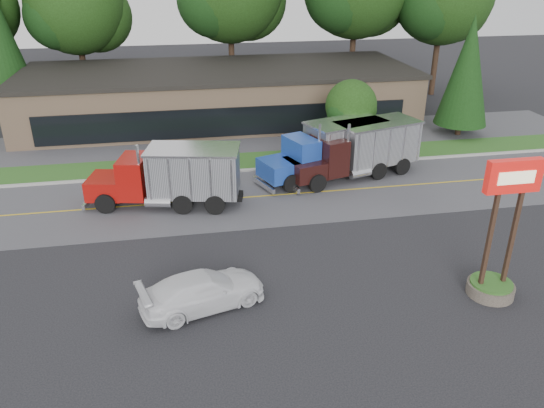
# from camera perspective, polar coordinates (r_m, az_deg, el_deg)

# --- Properties ---
(ground) EXTENTS (140.00, 140.00, 0.00)m
(ground) POSITION_cam_1_polar(r_m,az_deg,el_deg) (22.90, -4.35, -8.83)
(ground) COLOR #303034
(ground) RESTS_ON ground
(road) EXTENTS (60.00, 8.00, 0.02)m
(road) POSITION_cam_1_polar(r_m,az_deg,el_deg) (30.77, -6.25, 0.43)
(road) COLOR slate
(road) RESTS_ON ground
(center_line) EXTENTS (60.00, 0.12, 0.01)m
(center_line) POSITION_cam_1_polar(r_m,az_deg,el_deg) (30.77, -6.25, 0.43)
(center_line) COLOR gold
(center_line) RESTS_ON ground
(curb) EXTENTS (60.00, 0.30, 0.12)m
(curb) POSITION_cam_1_polar(r_m,az_deg,el_deg) (34.63, -6.84, 3.28)
(curb) COLOR #9E9E99
(curb) RESTS_ON ground
(grass_verge) EXTENTS (60.00, 3.40, 0.03)m
(grass_verge) POSITION_cam_1_polar(r_m,az_deg,el_deg) (36.30, -7.05, 4.31)
(grass_verge) COLOR #276322
(grass_verge) RESTS_ON ground
(far_parking) EXTENTS (60.00, 7.00, 0.02)m
(far_parking) POSITION_cam_1_polar(r_m,az_deg,el_deg) (41.02, -7.55, 6.74)
(far_parking) COLOR slate
(far_parking) RESTS_ON ground
(strip_mall) EXTENTS (32.00, 12.00, 4.00)m
(strip_mall) POSITION_cam_1_polar(r_m,az_deg,el_deg) (46.37, -5.65, 11.54)
(strip_mall) COLOR tan
(strip_mall) RESTS_ON ground
(bilo_sign) EXTENTS (2.20, 1.90, 5.95)m
(bilo_sign) POSITION_cam_1_polar(r_m,az_deg,el_deg) (23.14, 23.13, -4.75)
(bilo_sign) COLOR #6B6054
(bilo_sign) RESTS_ON ground
(tree_far_b) EXTENTS (9.21, 8.67, 13.14)m
(tree_far_b) POSITION_cam_1_polar(r_m,az_deg,el_deg) (53.85, -20.23, 18.99)
(tree_far_b) COLOR #382619
(tree_far_b) RESTS_ON ground
(evergreen_right) EXTENTS (3.98, 3.98, 9.04)m
(evergreen_right) POSITION_cam_1_polar(r_m,az_deg,el_deg) (43.58, 20.25, 13.29)
(evergreen_right) COLOR #382619
(evergreen_right) RESTS_ON ground
(tree_verge) EXTENTS (3.72, 3.50, 5.31)m
(tree_verge) POSITION_cam_1_polar(r_m,az_deg,el_deg) (37.19, 8.55, 10.19)
(tree_verge) COLOR #382619
(tree_verge) RESTS_ON ground
(dump_truck_red) EXTENTS (8.73, 4.19, 3.36)m
(dump_truck_red) POSITION_cam_1_polar(r_m,az_deg,el_deg) (29.80, -10.57, 3.09)
(dump_truck_red) COLOR black
(dump_truck_red) RESTS_ON ground
(dump_truck_blue) EXTENTS (8.74, 5.15, 3.36)m
(dump_truck_blue) POSITION_cam_1_polar(r_m,az_deg,el_deg) (33.75, 6.26, 6.00)
(dump_truck_blue) COLOR black
(dump_truck_blue) RESTS_ON ground
(dump_truck_maroon) EXTENTS (9.17, 4.81, 3.36)m
(dump_truck_maroon) POSITION_cam_1_polar(r_m,az_deg,el_deg) (33.97, 9.47, 5.93)
(dump_truck_maroon) COLOR black
(dump_truck_maroon) RESTS_ON ground
(rally_car) EXTENTS (5.41, 3.40, 1.46)m
(rally_car) POSITION_cam_1_polar(r_m,az_deg,el_deg) (21.47, -7.45, -9.21)
(rally_car) COLOR white
(rally_car) RESTS_ON ground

